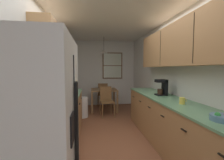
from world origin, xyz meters
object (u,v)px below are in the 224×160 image
object	(u,v)px
mug_by_coffeemaker	(182,101)
storage_canister	(55,98)
dining_chair_near	(107,100)
trash_bin	(83,107)
coffee_maker	(163,87)
fruit_bowl	(223,117)
microwave_over_range	(36,54)
dining_chair_far	(103,93)
stove_range	(49,143)
refrigerator	(29,143)
dining_table	(104,93)

from	to	relation	value
mug_by_coffeemaker	storage_canister	bearing A→B (deg)	171.23
dining_chair_near	trash_bin	size ratio (longest dim) A/B	1.49
coffee_maker	fruit_bowl	xyz separation A→B (m)	(-0.09, -1.57, -0.14)
mug_by_coffeemaker	microwave_over_range	bearing A→B (deg)	-175.83
dining_chair_far	trash_bin	size ratio (longest dim) A/B	1.49
stove_range	mug_by_coffeemaker	distance (m)	2.04
refrigerator	dining_chair_far	distance (m)	4.66
refrigerator	mug_by_coffeemaker	bearing A→B (deg)	25.09
dining_chair_near	dining_chair_far	bearing A→B (deg)	91.34
trash_bin	storage_canister	distance (m)	2.21
dining_chair_near	fruit_bowl	distance (m)	3.36
microwave_over_range	stove_range	bearing A→B (deg)	-0.03
dining_chair_near	dining_chair_far	world-z (taller)	same
stove_range	trash_bin	size ratio (longest dim) A/B	1.82
mug_by_coffeemaker	dining_table	bearing A→B (deg)	107.94
dining_chair_far	trash_bin	distance (m)	1.47
stove_range	microwave_over_range	distance (m)	1.17
fruit_bowl	storage_canister	bearing A→B (deg)	151.14
coffee_maker	mug_by_coffeemaker	world-z (taller)	coffee_maker
dining_chair_far	trash_bin	xyz separation A→B (m)	(-0.70, -1.28, -0.20)
trash_bin	mug_by_coffeemaker	distance (m)	2.99
trash_bin	coffee_maker	bearing A→B (deg)	-42.17
dining_chair_near	storage_canister	world-z (taller)	storage_canister
mug_by_coffeemaker	fruit_bowl	bearing A→B (deg)	-92.30
mug_by_coffeemaker	dining_chair_near	bearing A→B (deg)	111.44
refrigerator	mug_by_coffeemaker	world-z (taller)	refrigerator
stove_range	mug_by_coffeemaker	size ratio (longest dim) A/B	9.11
dining_chair_far	storage_canister	bearing A→B (deg)	-106.61
refrigerator	stove_range	distance (m)	0.84
fruit_bowl	refrigerator	bearing A→B (deg)	-176.11
dining_chair_far	mug_by_coffeemaker	distance (m)	3.81
mug_by_coffeemaker	stove_range	bearing A→B (deg)	-175.59
refrigerator	trash_bin	xyz separation A→B (m)	(0.24, 3.28, -0.55)
refrigerator	storage_canister	distance (m)	1.21
stove_range	dining_chair_far	distance (m)	3.94
microwave_over_range	mug_by_coffeemaker	size ratio (longest dim) A/B	4.65
microwave_over_range	dining_chair_far	bearing A→B (deg)	73.79
microwave_over_range	storage_canister	xyz separation A→B (m)	(0.11, 0.46, -0.65)
microwave_over_range	storage_canister	size ratio (longest dim) A/B	3.03
dining_table	dining_chair_near	world-z (taller)	dining_chair_near
dining_chair_near	dining_chair_far	distance (m)	1.23
refrigerator	dining_table	distance (m)	4.06
dining_chair_near	fruit_bowl	world-z (taller)	fruit_bowl
microwave_over_range	fruit_bowl	xyz separation A→B (m)	(2.06, -0.62, -0.70)
coffee_maker	stove_range	bearing A→B (deg)	-154.95
dining_table	trash_bin	bearing A→B (deg)	-136.35
dining_table	trash_bin	size ratio (longest dim) A/B	1.46
stove_range	fruit_bowl	size ratio (longest dim) A/B	4.55
refrigerator	storage_canister	xyz separation A→B (m)	(-0.06, 1.20, 0.14)
coffee_maker	fruit_bowl	size ratio (longest dim) A/B	1.38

